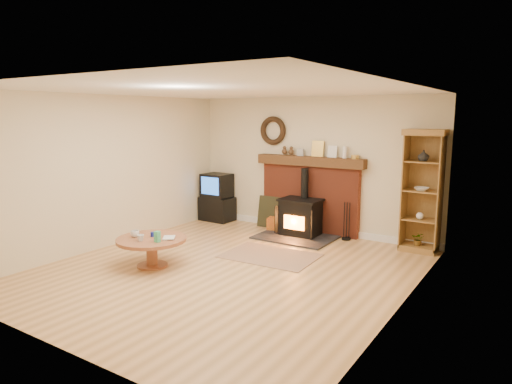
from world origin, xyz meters
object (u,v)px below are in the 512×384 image
Objects in this scene: wood_stove at (300,218)px; tv_unit at (217,198)px; curio_cabinet at (422,191)px; coffee_table at (151,243)px.

tv_unit is (-2.11, 0.20, 0.14)m from wood_stove.
tv_unit is at bearing 174.68° from wood_stove.
wood_stove is at bearing -172.38° from curio_cabinet.
curio_cabinet is (2.12, 0.28, 0.67)m from wood_stove.
curio_cabinet is at bearing 1.19° from tv_unit.
curio_cabinet is (4.23, 0.09, 0.53)m from tv_unit.
tv_unit is 4.27m from curio_cabinet.
curio_cabinet is at bearing 7.62° from wood_stove.
wood_stove is 1.34× the size of coffee_table.
coffee_table is at bearing -136.28° from curio_cabinet.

